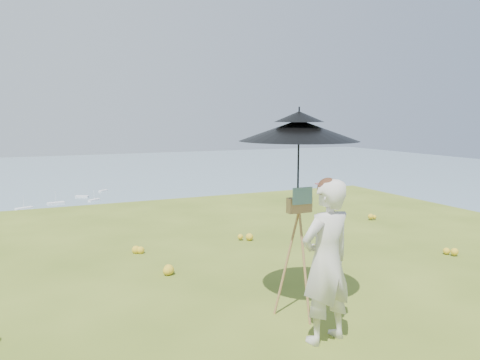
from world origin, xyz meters
name	(u,v)px	position (x,y,z in m)	size (l,w,h in m)	color
ground	(242,301)	(0.00, 0.00, 0.00)	(14.00, 14.00, 0.00)	#51661D
shoreline_tier	(56,347)	(0.00, 75.00, -36.00)	(170.00, 28.00, 8.00)	gray
bay_water	(37,192)	(0.00, 240.00, -34.00)	(700.00, 700.00, 0.00)	slate
slope_trees	(69,323)	(0.00, 35.00, -15.00)	(110.00, 50.00, 6.00)	#1C4715
harbor_town	(54,310)	(0.00, 75.00, -29.50)	(110.00, 22.00, 5.00)	silver
wildflowers	(234,289)	(0.00, 0.25, 0.06)	(10.00, 10.50, 0.12)	gold
painter	(326,261)	(0.32, -1.20, 0.79)	(0.57, 0.38, 1.57)	silver
field_easel	(298,252)	(0.39, -0.60, 0.71)	(0.54, 0.54, 1.41)	#996240
sun_umbrella	(298,159)	(0.38, -0.57, 1.70)	(1.25, 1.25, 1.08)	black
painter_cap	(328,183)	(0.32, -1.20, 1.53)	(0.19, 0.23, 0.10)	#BC6777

